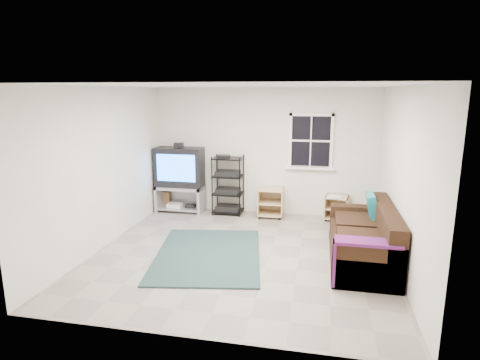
% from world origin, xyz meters
% --- Properties ---
extents(room, '(4.60, 4.62, 4.60)m').
position_xyz_m(room, '(0.95, 2.27, 1.48)').
color(room, gray).
rests_on(room, ground).
extents(tv_unit, '(1.00, 0.50, 1.47)m').
position_xyz_m(tv_unit, '(-1.75, 2.03, 0.81)').
color(tv_unit, '#9A9AA2').
rests_on(tv_unit, ground).
extents(av_rack, '(0.62, 0.45, 1.23)m').
position_xyz_m(av_rack, '(-0.71, 2.06, 0.53)').
color(av_rack, black).
rests_on(av_rack, ground).
extents(side_table_left, '(0.52, 0.52, 0.59)m').
position_xyz_m(side_table_left, '(0.19, 2.07, 0.32)').
color(side_table_left, tan).
rests_on(side_table_left, ground).
extents(side_table_right, '(0.50, 0.50, 0.51)m').
position_xyz_m(side_table_right, '(1.51, 2.08, 0.28)').
color(side_table_right, tan).
rests_on(side_table_right, ground).
extents(sofa, '(0.90, 2.03, 0.93)m').
position_xyz_m(sofa, '(1.86, 0.07, 0.33)').
color(sofa, black).
rests_on(sofa, ground).
extents(shag_rug, '(1.95, 2.44, 0.03)m').
position_xyz_m(shag_rug, '(-0.51, -0.18, 0.01)').
color(shag_rug, black).
rests_on(shag_rug, ground).
extents(paper_bag, '(0.26, 0.17, 0.37)m').
position_xyz_m(paper_bag, '(-2.17, 2.17, 0.19)').
color(paper_bag, brown).
rests_on(paper_bag, ground).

